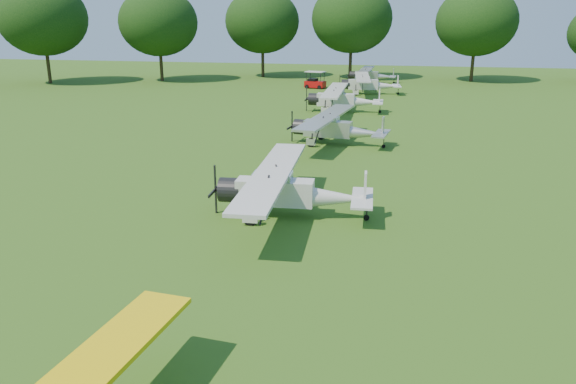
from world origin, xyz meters
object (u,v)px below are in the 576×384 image
at_px(aircraft_7, 370,74).
at_px(golf_cart, 315,83).
at_px(aircraft_4, 335,126).
at_px(aircraft_5, 342,98).
at_px(aircraft_3, 287,188).
at_px(aircraft_6, 368,83).

bearing_deg(aircraft_7, golf_cart, -129.77).
xyz_separation_m(aircraft_4, aircraft_5, (-1.10, 13.73, 0.05)).
bearing_deg(aircraft_5, aircraft_4, -86.81).
distance_m(aircraft_4, aircraft_5, 13.77).
height_order(aircraft_4, aircraft_7, aircraft_4).
distance_m(aircraft_3, aircraft_6, 41.48).
distance_m(aircraft_4, aircraft_7, 37.91).
xyz_separation_m(aircraft_3, aircraft_5, (-0.84, 28.59, 0.01)).
height_order(aircraft_7, golf_cart, golf_cart).
bearing_deg(aircraft_3, aircraft_7, 86.62).
relative_size(aircraft_4, golf_cart, 4.13).
bearing_deg(aircraft_6, aircraft_4, -96.77).
bearing_deg(golf_cart, aircraft_7, 62.46).
distance_m(aircraft_7, golf_cart, 9.47).
height_order(aircraft_3, golf_cart, aircraft_3).
relative_size(aircraft_5, aircraft_7, 1.13).
xyz_separation_m(aircraft_7, golf_cart, (-6.24, -7.10, -0.48)).
relative_size(aircraft_4, aircraft_5, 0.96).
height_order(aircraft_3, aircraft_4, aircraft_3).
height_order(aircraft_3, aircraft_7, aircraft_3).
bearing_deg(aircraft_3, aircraft_5, 88.52).
xyz_separation_m(aircraft_6, golf_cart, (-6.70, 4.20, -0.59)).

